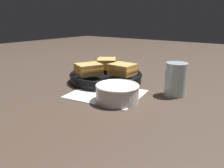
{
  "coord_description": "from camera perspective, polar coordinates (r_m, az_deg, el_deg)",
  "views": [
    {
      "loc": [
        0.45,
        -0.65,
        0.27
      ],
      "look_at": [
        -0.02,
        -0.01,
        0.03
      ],
      "focal_mm": 35.0,
      "sensor_mm": 36.0,
      "label": 1
    }
  ],
  "objects": [
    {
      "name": "ground_plane",
      "position": [
        0.84,
        1.55,
        -2.05
      ],
      "size": [
        4.0,
        4.0,
        0.0
      ],
      "primitive_type": "plane",
      "color": "#47382D"
    },
    {
      "name": "sandwich_near_left",
      "position": [
        0.93,
        -6.14,
        3.88
      ],
      "size": [
        0.12,
        0.13,
        0.05
      ],
      "rotation": [
        0.0,
        0.0,
        5.85
      ],
      "color": "tan",
      "rests_on": "skillet"
    },
    {
      "name": "soup_bowl",
      "position": [
        0.73,
        1.4,
        -2.05
      ],
      "size": [
        0.15,
        0.15,
        0.06
      ],
      "color": "silver",
      "rests_on": "ground_plane"
    },
    {
      "name": "drinking_glass",
      "position": [
        0.82,
        16.31,
        1.2
      ],
      "size": [
        0.08,
        0.08,
        0.12
      ],
      "color": "silver",
      "rests_on": "ground_plane"
    },
    {
      "name": "napkin",
      "position": [
        0.81,
        -1.5,
        -2.51
      ],
      "size": [
        0.29,
        0.25,
        0.0
      ],
      "color": "white",
      "rests_on": "ground_plane"
    },
    {
      "name": "skillet",
      "position": [
        0.97,
        -1.63,
        1.95
      ],
      "size": [
        0.43,
        0.32,
        0.04
      ],
      "color": "black",
      "rests_on": "ground_plane"
    },
    {
      "name": "sandwich_far_left",
      "position": [
        1.04,
        -1.41,
        5.41
      ],
      "size": [
        0.13,
        0.13,
        0.05
      ],
      "rotation": [
        0.0,
        0.0,
        10.02
      ],
      "color": "tan",
      "rests_on": "skillet"
    },
    {
      "name": "spoon",
      "position": [
        0.8,
        2.0,
        -2.44
      ],
      "size": [
        0.16,
        0.04,
        0.01
      ],
      "rotation": [
        0.0,
        0.0,
        0.14
      ],
      "color": "#9E9EA3",
      "rests_on": "napkin"
    },
    {
      "name": "sandwich_near_right",
      "position": [
        0.92,
        2.75,
        3.87
      ],
      "size": [
        0.11,
        0.09,
        0.05
      ],
      "rotation": [
        0.0,
        0.0,
        7.82
      ],
      "color": "tan",
      "rests_on": "skillet"
    }
  ]
}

